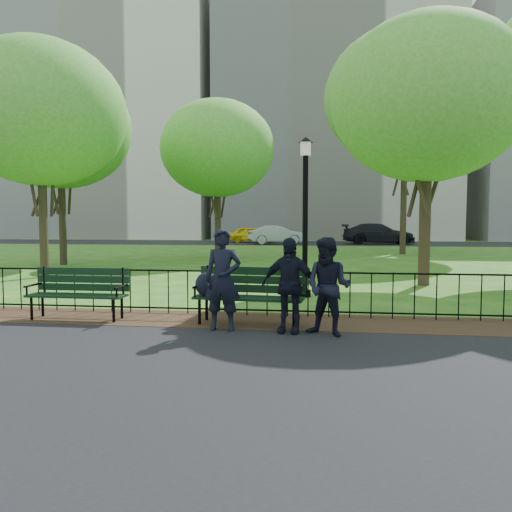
# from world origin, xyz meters

# --- Properties ---
(ground) EXTENTS (120.00, 120.00, 0.00)m
(ground) POSITION_xyz_m (0.00, 0.00, 0.00)
(ground) COLOR #296219
(asphalt_path) EXTENTS (60.00, 9.20, 0.01)m
(asphalt_path) POSITION_xyz_m (0.00, -3.40, 0.01)
(asphalt_path) COLOR black
(asphalt_path) RESTS_ON ground
(dirt_strip) EXTENTS (60.00, 1.60, 0.01)m
(dirt_strip) POSITION_xyz_m (0.00, 1.50, 0.01)
(dirt_strip) COLOR #312514
(dirt_strip) RESTS_ON ground
(far_street) EXTENTS (70.00, 9.00, 0.01)m
(far_street) POSITION_xyz_m (0.00, 35.00, 0.01)
(far_street) COLOR black
(far_street) RESTS_ON ground
(iron_fence) EXTENTS (24.06, 0.06, 1.00)m
(iron_fence) POSITION_xyz_m (0.00, 2.00, 0.50)
(iron_fence) COLOR black
(iron_fence) RESTS_ON ground
(apartment_west) EXTENTS (22.00, 15.00, 26.00)m
(apartment_west) POSITION_xyz_m (-22.00, 48.00, 13.00)
(apartment_west) COLOR white
(apartment_west) RESTS_ON ground
(apartment_mid) EXTENTS (24.00, 15.00, 30.00)m
(apartment_mid) POSITION_xyz_m (2.00, 48.00, 15.00)
(apartment_mid) COLOR beige
(apartment_mid) RESTS_ON ground
(park_bench_main) EXTENTS (2.02, 0.80, 1.12)m
(park_bench_main) POSITION_xyz_m (-0.69, 1.19, 0.67)
(park_bench_main) COLOR black
(park_bench_main) RESTS_ON ground
(park_bench_left_a) EXTENTS (1.87, 0.59, 1.06)m
(park_bench_left_a) POSITION_xyz_m (-3.72, 1.27, 0.61)
(park_bench_left_a) COLOR black
(park_bench_left_a) RESTS_ON ground
(lamppost) EXTENTS (0.35, 0.35, 3.90)m
(lamppost) POSITION_xyz_m (0.45, 4.63, 2.13)
(lamppost) COLOR black
(lamppost) RESTS_ON ground
(tree_near_w) EXTENTS (5.58, 5.58, 7.78)m
(tree_near_w) POSITION_xyz_m (-8.34, 7.90, 5.40)
(tree_near_w) COLOR #2D2116
(tree_near_w) RESTS_ON ground
(tree_near_e) EXTENTS (5.50, 5.50, 7.67)m
(tree_near_e) POSITION_xyz_m (3.81, 7.36, 5.32)
(tree_near_e) COLOR #2D2116
(tree_near_e) RESTS_ON ground
(tree_mid_w) EXTENTS (5.98, 5.98, 8.33)m
(tree_mid_w) POSITION_xyz_m (-10.19, 12.50, 5.78)
(tree_mid_w) COLOR #2D2116
(tree_mid_w) RESTS_ON ground
(tree_far_c) EXTENTS (5.61, 5.61, 7.82)m
(tree_far_c) POSITION_xyz_m (-4.28, 16.69, 5.43)
(tree_far_c) COLOR #2D2116
(tree_far_c) RESTS_ON ground
(tree_far_e) EXTENTS (9.07, 9.07, 12.64)m
(tree_far_e) POSITION_xyz_m (5.42, 21.55, 8.78)
(tree_far_e) COLOR #2D2116
(tree_far_e) RESTS_ON ground
(person_left) EXTENTS (0.64, 0.43, 1.73)m
(person_left) POSITION_xyz_m (-0.81, 0.63, 0.88)
(person_left) COLOR black
(person_left) RESTS_ON asphalt_path
(person_mid) EXTENTS (0.87, 0.68, 1.60)m
(person_mid) POSITION_xyz_m (0.97, 0.44, 0.81)
(person_mid) COLOR black
(person_mid) RESTS_ON asphalt_path
(person_right) EXTENTS (0.99, 0.55, 1.59)m
(person_right) POSITION_xyz_m (0.32, 0.60, 0.81)
(person_right) COLOR black
(person_right) RESTS_ON asphalt_path
(taxi) EXTENTS (4.23, 2.03, 1.40)m
(taxi) POSITION_xyz_m (-5.28, 35.32, 0.71)
(taxi) COLOR yellow
(taxi) RESTS_ON far_street
(sedan_silver) EXTENTS (4.85, 3.01, 1.51)m
(sedan_silver) POSITION_xyz_m (-2.81, 32.67, 0.77)
(sedan_silver) COLOR #9D9FA4
(sedan_silver) RESTS_ON far_street
(sedan_dark) EXTENTS (5.89, 2.64, 1.68)m
(sedan_dark) POSITION_xyz_m (5.40, 33.81, 0.85)
(sedan_dark) COLOR black
(sedan_dark) RESTS_ON far_street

